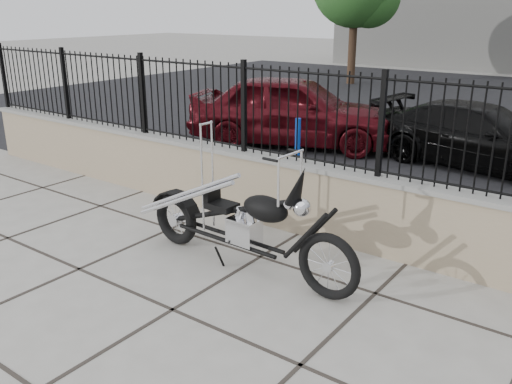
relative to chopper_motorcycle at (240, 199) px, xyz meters
The scene contains 8 objects.
ground_plane 1.43m from the chopper_motorcycle, 88.37° to the right, with size 90.00×90.00×0.00m, color #99968E.
parking_lot 11.37m from the chopper_motorcycle, 89.83° to the left, with size 30.00×30.00×0.00m, color black.
retaining_wall 1.39m from the chopper_motorcycle, 88.59° to the left, with size 14.00×0.36×0.96m, color gray.
iron_fence 1.52m from the chopper_motorcycle, 88.59° to the left, with size 14.00×0.08×1.20m, color black.
chopper_motorcycle is the anchor object (origin of this frame).
car_red 6.02m from the chopper_motorcycle, 116.80° to the left, with size 1.80×4.48×1.53m, color #480A10.
car_black 6.04m from the chopper_motorcycle, 79.95° to the left, with size 1.65×4.06×1.18m, color black.
bollard_a 4.49m from the chopper_motorcycle, 113.70° to the left, with size 0.11×0.11×0.89m, color blue.
Camera 1 is at (3.47, -3.32, 2.86)m, focal length 38.00 mm.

